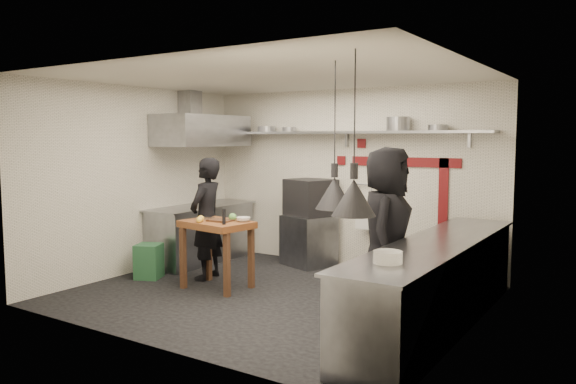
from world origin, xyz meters
The scene contains 47 objects.
floor centered at (0.00, 0.00, 0.00)m, with size 5.00×5.00×0.00m, color black.
ceiling centered at (0.00, 0.00, 2.80)m, with size 5.00×5.00×0.00m, color silver.
wall_back centered at (0.00, 2.10, 1.40)m, with size 5.00×0.04×2.80m, color silver.
wall_front centered at (0.00, -2.10, 1.40)m, with size 5.00×0.04×2.80m, color silver.
wall_left centered at (-2.50, 0.00, 1.40)m, with size 0.04×4.20×2.80m, color silver.
wall_right centered at (2.50, 0.00, 1.40)m, with size 0.04×4.20×2.80m, color silver.
red_band_horiz centered at (0.95, 2.08, 1.68)m, with size 1.70×0.02×0.14m, color maroon.
red_band_vert centered at (1.55, 2.08, 1.20)m, with size 0.14×0.02×1.10m, color maroon.
red_tile_a centered at (0.25, 2.08, 1.95)m, with size 0.14×0.02×0.14m, color maroon.
red_tile_b centered at (-0.10, 2.08, 1.68)m, with size 0.14×0.02×0.14m, color maroon.
back_shelf centered at (0.00, 1.92, 2.12)m, with size 4.60×0.34×0.04m, color slate.
shelf_bracket_left centered at (-1.90, 2.07, 2.02)m, with size 0.04×0.06×0.24m, color slate.
shelf_bracket_mid centered at (0.00, 2.07, 2.02)m, with size 0.04×0.06×0.24m, color slate.
shelf_bracket_right centered at (1.90, 2.07, 2.02)m, with size 0.04×0.06×0.24m, color slate.
pan_far_left centered at (-1.43, 1.92, 2.19)m, with size 0.30×0.30×0.09m, color slate.
pan_mid_left centered at (-0.98, 1.92, 2.18)m, with size 0.23×0.23×0.07m, color slate.
stock_pot centered at (0.91, 1.92, 2.24)m, with size 0.34×0.34×0.20m, color slate.
pan_right centered at (1.50, 1.92, 2.18)m, with size 0.27×0.27×0.08m, color slate.
oven_stand centered at (-0.52, 1.78, 0.40)m, with size 0.71×0.65×0.80m, color slate.
combi_oven centered at (-0.51, 1.82, 1.09)m, with size 0.67×0.63×0.58m, color black.
oven_door centered at (-0.53, 1.53, 1.09)m, with size 0.45×0.03×0.46m, color maroon.
oven_glass centered at (-0.54, 1.51, 1.09)m, with size 0.35×0.02×0.34m, color black.
hand_sink centered at (0.55, 1.92, 0.78)m, with size 0.46×0.34×0.22m, color silver.
sink_tap centered at (0.55, 1.92, 0.96)m, with size 0.03×0.03×0.14m, color slate.
sink_drain centered at (0.55, 1.88, 0.34)m, with size 0.06×0.06×0.66m, color slate.
utensil_rail centered at (0.55, 2.06, 1.32)m, with size 0.02×0.02×0.90m, color slate.
counter_right centered at (2.15, 0.00, 0.45)m, with size 0.70×3.80×0.90m, color slate.
counter_right_top centered at (2.15, 0.00, 0.92)m, with size 0.76×3.90×0.03m, color slate.
plate_stack centered at (2.12, -1.26, 0.99)m, with size 0.25×0.25×0.11m, color silver.
small_bowl_right centered at (2.10, -1.23, 0.96)m, with size 0.21×0.21×0.05m, color silver.
counter_left centered at (-2.15, 1.05, 0.45)m, with size 0.70×1.90×0.90m, color slate.
counter_left_top centered at (-2.15, 1.05, 0.92)m, with size 0.76×2.00×0.03m, color slate.
extractor_hood centered at (-2.10, 1.05, 2.15)m, with size 0.78×1.60×0.50m, color slate.
hood_duct centered at (-2.35, 1.05, 2.55)m, with size 0.28×0.28×0.50m, color slate.
green_bin centered at (-2.03, -0.22, 0.25)m, with size 0.34×0.34×0.50m, color #265C36.
prep_table centered at (-0.84, -0.09, 0.46)m, with size 0.92×0.64×0.92m, color brown, non-canonical shape.
cutting_board centered at (-0.79, -0.09, 0.93)m, with size 0.32×0.22×0.03m, color #4D2F1D.
pepper_mill centered at (-0.57, -0.27, 1.02)m, with size 0.05×0.05×0.20m, color black.
lemon_a centered at (-0.99, -0.24, 0.96)m, with size 0.09×0.09×0.09m, color gold.
lemon_b centered at (-0.94, -0.34, 0.96)m, with size 0.08×0.08×0.08m, color gold.
veg_ball centered at (-0.68, 0.04, 0.97)m, with size 0.11×0.11×0.11m, color #599A44.
steel_tray centered at (-1.08, -0.01, 0.94)m, with size 0.16×0.11×0.03m, color slate.
bowl centered at (-0.51, 0.06, 0.95)m, with size 0.19×0.19×0.06m, color silver.
heat_lamp_near centered at (1.36, -0.86, 2.06)m, with size 0.39×0.39×1.48m, color black, non-canonical shape.
heat_lamp_far centered at (1.86, -1.42, 2.08)m, with size 0.39×0.39×1.45m, color black, non-canonical shape.
chef_left centered at (-1.30, 0.22, 0.88)m, with size 0.64×0.42×1.75m, color black.
chef_right centered at (1.49, 0.19, 0.97)m, with size 0.95×0.62×1.93m, color black.
Camera 1 is at (4.04, -5.84, 2.04)m, focal length 35.00 mm.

